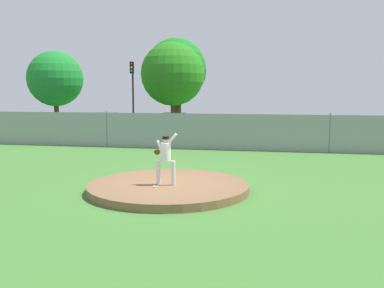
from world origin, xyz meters
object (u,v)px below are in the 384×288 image
baseball (154,187)px  traffic_light_near (133,85)px  parked_car_champagne (208,129)px  parked_car_white (367,131)px  parked_car_silver (322,131)px  parked_car_navy (172,127)px  pitcher_youth (165,155)px  parked_car_burgundy (101,126)px

baseball → traffic_light_near: (-7.40, 19.69, 3.43)m
parked_car_champagne → traffic_light_near: bearing=146.0°
parked_car_white → parked_car_silver: size_ratio=0.97×
parked_car_white → parked_car_silver: parked_car_silver is taller
baseball → parked_car_silver: size_ratio=0.02×
baseball → parked_car_navy: (-3.19, 15.42, 0.53)m
pitcher_youth → traffic_light_near: 20.80m
parked_car_navy → parked_car_white: bearing=-1.1°
pitcher_youth → parked_car_white: bearing=58.4°
parked_car_white → parked_car_silver: (-2.69, -0.32, 0.01)m
baseball → parked_car_navy: size_ratio=0.02×
parked_car_white → traffic_light_near: 17.52m
parked_car_navy → traffic_light_near: 6.66m
parked_car_silver → traffic_light_near: 15.08m
pitcher_youth → parked_car_white: pitcher_youth is taller
parked_car_burgundy → parked_car_silver: parked_car_burgundy is taller
parked_car_burgundy → traffic_light_near: (0.98, 4.13, 2.91)m
parked_car_navy → parked_car_silver: (9.77, -0.56, -0.03)m
pitcher_youth → parked_car_burgundy: size_ratio=0.39×
parked_car_navy → parked_car_silver: bearing=-3.3°
pitcher_youth → traffic_light_near: bearing=111.7°
pitcher_youth → parked_car_burgundy: pitcher_youth is taller
pitcher_youth → parked_car_navy: (-3.43, 14.92, -0.40)m
pitcher_youth → baseball: 1.09m
baseball → parked_car_navy: bearing=101.7°
parked_car_white → traffic_light_near: traffic_light_near is taller
parked_car_silver → baseball: bearing=-113.9°
parked_car_navy → traffic_light_near: size_ratio=0.82×
baseball → parked_car_champagne: 15.14m
parked_car_white → traffic_light_near: size_ratio=0.76×
parked_car_navy → traffic_light_near: (-4.21, 4.27, 2.90)m
parked_car_burgundy → parked_car_champagne: size_ratio=0.91×
pitcher_youth → baseball: (-0.24, -0.50, -0.93)m
traffic_light_near → parked_car_white: bearing=-15.2°
parked_car_navy → parked_car_burgundy: 5.19m
traffic_light_near → parked_car_silver: bearing=-19.1°
baseball → parked_car_navy: parked_car_navy is taller
pitcher_youth → parked_car_burgundy: (-8.62, 15.05, -0.41)m
parked_car_white → traffic_light_near: bearing=164.8°
baseball → parked_car_white: (9.28, 15.17, 0.49)m
parked_car_navy → parked_car_burgundy: parked_car_navy is taller
baseball → parked_car_white: parked_car_white is taller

